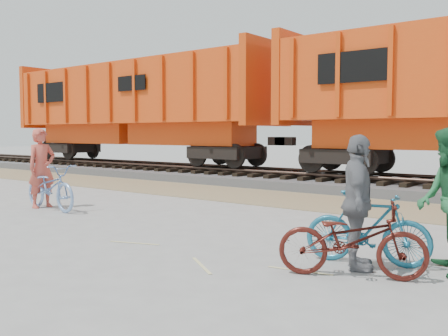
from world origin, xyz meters
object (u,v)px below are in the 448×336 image
Objects in this scene: person_solo at (42,168)px; person_woman at (357,202)px; bicycle_teal at (367,228)px; bicycle_blue at (50,187)px; bicycle_maroon at (352,240)px; hopper_car_left at (137,107)px.

person_solo is 1.07× the size of person_woman.
person_solo reaches higher than bicycle_teal.
person_woman reaches higher than bicycle_blue.
bicycle_maroon is at bearing 173.58° from bicycle_teal.
person_solo is (5.77, -8.44, -2.04)m from hopper_car_left.
person_woman is (-0.01, -0.32, 0.39)m from bicycle_teal.
hopper_car_left is 7.21× the size of person_solo.
hopper_car_left is 10.42m from person_solo.
hopper_car_left is at bearing 41.17° from bicycle_blue.
bicycle_blue is at bearing 60.51° from person_woman.
person_woman is (-0.10, 0.40, 0.42)m from bicycle_maroon.
person_woman is (8.36, -0.62, -0.07)m from person_solo.
bicycle_maroon is 0.95× the size of person_solo.
bicycle_blue is 1.21× the size of bicycle_teal.
bicycle_teal is (7.87, -0.20, -0.03)m from bicycle_blue.
hopper_car_left reaches higher than bicycle_maroon.
hopper_car_left is at bearing 31.64° from person_woman.
person_woman is at bearing -9.04° from bicycle_maroon.
hopper_car_left is 16.81m from bicycle_teal.
bicycle_blue is at bearing 75.38° from bicycle_teal.
bicycle_maroon is at bearing -94.75° from person_solo.
hopper_car_left is at bearing 33.29° from bicycle_maroon.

